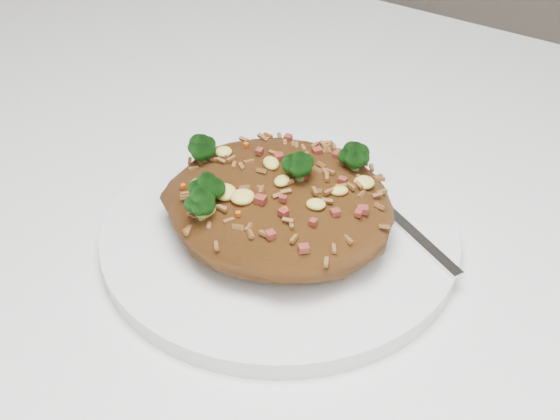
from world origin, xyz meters
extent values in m
cube|color=white|center=(0.00, 0.00, 0.73)|extent=(1.20, 0.80, 0.04)
cylinder|color=olive|center=(-0.54, 0.34, 0.35)|extent=(0.06, 0.06, 0.71)
cylinder|color=white|center=(0.04, -0.02, 0.76)|extent=(0.26, 0.26, 0.01)
ellipsoid|color=brown|center=(0.04, -0.02, 0.78)|extent=(0.17, 0.15, 0.04)
ellipsoid|color=#093407|center=(0.07, 0.02, 0.81)|extent=(0.02, 0.02, 0.02)
ellipsoid|color=#093407|center=(0.05, -0.02, 0.82)|extent=(0.02, 0.02, 0.02)
ellipsoid|color=#093407|center=(-0.03, -0.02, 0.81)|extent=(0.02, 0.02, 0.02)
ellipsoid|color=#093407|center=(0.01, -0.06, 0.81)|extent=(0.02, 0.02, 0.02)
ellipsoid|color=#093407|center=(0.01, -0.08, 0.81)|extent=(0.02, 0.02, 0.02)
cube|color=silver|center=(0.14, 0.01, 0.77)|extent=(0.09, 0.05, 0.00)
cube|color=silver|center=(0.05, 0.06, 0.77)|extent=(0.04, 0.03, 0.00)
camera|label=1|loc=(0.27, -0.39, 1.13)|focal=50.00mm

